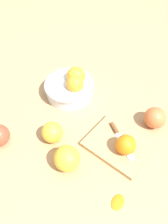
{
  "coord_description": "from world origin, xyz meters",
  "views": [
    {
      "loc": [
        0.27,
        -0.42,
        0.71
      ],
      "look_at": [
        -0.07,
        0.06,
        0.04
      ],
      "focal_mm": 39.58,
      "sensor_mm": 36.0,
      "label": 1
    }
  ],
  "objects_px": {
    "apple_front_left_2": "(52,132)",
    "apple_back_right": "(155,118)",
    "bowl": "(71,86)",
    "cutting_board": "(118,145)",
    "knife": "(119,135)",
    "apple_front_center": "(67,159)",
    "orange_on_board": "(126,145)"
  },
  "relations": [
    {
      "from": "knife",
      "to": "apple_back_right",
      "type": "height_order",
      "value": "apple_back_right"
    },
    {
      "from": "cutting_board",
      "to": "apple_front_center",
      "type": "height_order",
      "value": "apple_front_center"
    },
    {
      "from": "bowl",
      "to": "apple_front_left_2",
      "type": "bearing_deg",
      "value": -68.89
    },
    {
      "from": "knife",
      "to": "apple_front_left_2",
      "type": "relative_size",
      "value": 1.87
    },
    {
      "from": "apple_front_left_2",
      "to": "bowl",
      "type": "bearing_deg",
      "value": 111.11
    },
    {
      "from": "bowl",
      "to": "apple_back_right",
      "type": "relative_size",
      "value": 2.55
    },
    {
      "from": "knife",
      "to": "apple_front_center",
      "type": "bearing_deg",
      "value": -114.18
    },
    {
      "from": "apple_back_right",
      "to": "orange_on_board",
      "type": "bearing_deg",
      "value": -99.43
    },
    {
      "from": "bowl",
      "to": "knife",
      "type": "xyz_separation_m",
      "value": [
        0.27,
        -0.09,
        -0.02
      ]
    },
    {
      "from": "bowl",
      "to": "apple_back_right",
      "type": "bearing_deg",
      "value": 7.08
    },
    {
      "from": "cutting_board",
      "to": "apple_back_right",
      "type": "xyz_separation_m",
      "value": [
        0.06,
        0.15,
        0.03
      ]
    },
    {
      "from": "apple_front_left_2",
      "to": "apple_front_center",
      "type": "relative_size",
      "value": 0.88
    },
    {
      "from": "apple_back_right",
      "to": "knife",
      "type": "bearing_deg",
      "value": -119.23
    },
    {
      "from": "knife",
      "to": "apple_front_center",
      "type": "xyz_separation_m",
      "value": [
        -0.08,
        -0.18,
        0.02
      ]
    },
    {
      "from": "bowl",
      "to": "knife",
      "type": "height_order",
      "value": "bowl"
    },
    {
      "from": "bowl",
      "to": "cutting_board",
      "type": "xyz_separation_m",
      "value": [
        0.28,
        -0.11,
        -0.03
      ]
    },
    {
      "from": "orange_on_board",
      "to": "knife",
      "type": "xyz_separation_m",
      "value": [
        -0.04,
        0.04,
        -0.03
      ]
    },
    {
      "from": "bowl",
      "to": "apple_front_left_2",
      "type": "xyz_separation_m",
      "value": [
        0.08,
        -0.21,
        -0.0
      ]
    },
    {
      "from": "bowl",
      "to": "apple_front_left_2",
      "type": "relative_size",
      "value": 2.66
    },
    {
      "from": "bowl",
      "to": "orange_on_board",
      "type": "xyz_separation_m",
      "value": [
        0.31,
        -0.12,
        0.01
      ]
    },
    {
      "from": "orange_on_board",
      "to": "apple_front_center",
      "type": "xyz_separation_m",
      "value": [
        -0.12,
        -0.14,
        -0.01
      ]
    },
    {
      "from": "apple_front_left_2",
      "to": "apple_front_center",
      "type": "distance_m",
      "value": 0.12
    },
    {
      "from": "bowl",
      "to": "cutting_board",
      "type": "height_order",
      "value": "bowl"
    },
    {
      "from": "apple_front_left_2",
      "to": "apple_back_right",
      "type": "relative_size",
      "value": 0.96
    },
    {
      "from": "cutting_board",
      "to": "apple_front_center",
      "type": "distance_m",
      "value": 0.19
    },
    {
      "from": "orange_on_board",
      "to": "apple_back_right",
      "type": "relative_size",
      "value": 0.86
    },
    {
      "from": "cutting_board",
      "to": "knife",
      "type": "distance_m",
      "value": 0.03
    },
    {
      "from": "apple_back_right",
      "to": "apple_front_center",
      "type": "height_order",
      "value": "apple_front_center"
    },
    {
      "from": "cutting_board",
      "to": "knife",
      "type": "height_order",
      "value": "knife"
    },
    {
      "from": "knife",
      "to": "apple_front_center",
      "type": "relative_size",
      "value": 1.65
    },
    {
      "from": "knife",
      "to": "apple_back_right",
      "type": "bearing_deg",
      "value": 60.77
    },
    {
      "from": "cutting_board",
      "to": "knife",
      "type": "bearing_deg",
      "value": 120.65
    }
  ]
}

